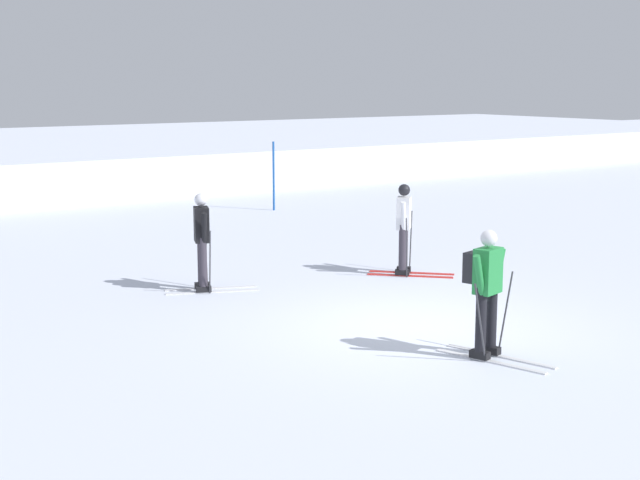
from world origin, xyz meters
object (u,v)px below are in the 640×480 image
trail_marker_pole (274,176)px  skier_black (202,239)px  skier_white (404,226)px  skier_green (486,287)px

trail_marker_pole → skier_black: bearing=-129.1°
skier_white → skier_black: 3.84m
skier_white → skier_green: size_ratio=1.00×
skier_white → skier_black: size_ratio=1.00×
skier_green → trail_marker_pole: 14.17m
skier_black → trail_marker_pole: bearing=50.9°
skier_black → skier_white: bearing=-14.0°
trail_marker_pole → skier_white: bearing=-106.3°
skier_white → trail_marker_pole: 9.02m
skier_green → skier_black: size_ratio=1.00×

